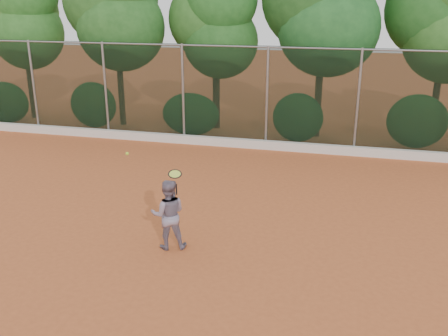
# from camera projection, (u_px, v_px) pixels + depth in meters

# --- Properties ---
(ground) EXTENTS (80.00, 80.00, 0.00)m
(ground) POSITION_uv_depth(u_px,v_px,m) (213.00, 235.00, 11.11)
(ground) COLOR #BE5A2C
(ground) RESTS_ON ground
(concrete_curb) EXTENTS (24.00, 0.20, 0.30)m
(concrete_curb) POSITION_uv_depth(u_px,v_px,m) (265.00, 145.00, 17.32)
(concrete_curb) COLOR silver
(concrete_curb) RESTS_ON ground
(tennis_player) EXTENTS (0.88, 0.78, 1.51)m
(tennis_player) POSITION_uv_depth(u_px,v_px,m) (168.00, 214.00, 10.35)
(tennis_player) COLOR gray
(tennis_player) RESTS_ON ground
(chainlink_fence) EXTENTS (24.09, 0.09, 3.50)m
(chainlink_fence) POSITION_uv_depth(u_px,v_px,m) (267.00, 95.00, 16.92)
(chainlink_fence) COLOR black
(chainlink_fence) RESTS_ON ground
(foliage_backdrop) EXTENTS (23.70, 3.63, 7.55)m
(foliage_backdrop) POSITION_uv_depth(u_px,v_px,m) (263.00, 15.00, 18.03)
(foliage_backdrop) COLOR #47321B
(foliage_backdrop) RESTS_ON ground
(tennis_racket) EXTENTS (0.35, 0.34, 0.55)m
(tennis_racket) POSITION_uv_depth(u_px,v_px,m) (175.00, 176.00, 9.83)
(tennis_racket) COLOR black
(tennis_racket) RESTS_ON ground
(tennis_ball_in_flight) EXTENTS (0.07, 0.07, 0.07)m
(tennis_ball_in_flight) POSITION_uv_depth(u_px,v_px,m) (127.00, 154.00, 10.40)
(tennis_ball_in_flight) COLOR #B9E333
(tennis_ball_in_flight) RESTS_ON ground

